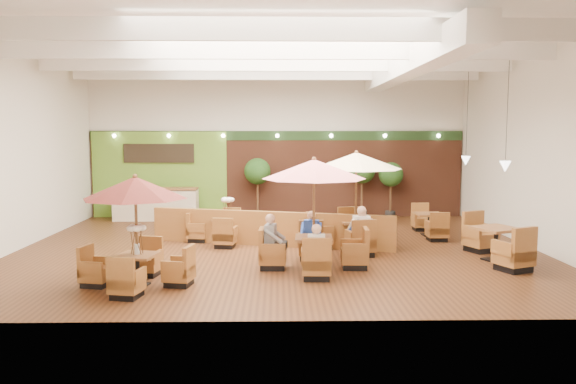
{
  "coord_description": "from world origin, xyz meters",
  "views": [
    {
      "loc": [
        0.01,
        -15.14,
        3.14
      ],
      "look_at": [
        0.3,
        0.5,
        1.5
      ],
      "focal_mm": 35.0,
      "sensor_mm": 36.0,
      "label": 1
    }
  ],
  "objects_px": {
    "table_2": "(354,178)",
    "diner_2": "(273,236)",
    "table_4": "(496,245)",
    "booth_divider": "(270,229)",
    "topiary_1": "(362,173)",
    "diner_3": "(361,228)",
    "topiary_0": "(257,174)",
    "diner_0": "(317,245)",
    "diner_1": "(311,230)",
    "table_0": "(136,210)",
    "table_1": "(314,193)",
    "diner_4": "(361,226)",
    "service_counter": "(156,204)",
    "table_3": "(220,227)",
    "topiary_2": "(391,177)",
    "table_5": "(429,225)"
  },
  "relations": [
    {
      "from": "service_counter",
      "to": "table_5",
      "type": "xyz_separation_m",
      "value": [
        9.08,
        -3.24,
        -0.25
      ]
    },
    {
      "from": "diner_0",
      "to": "diner_2",
      "type": "relative_size",
      "value": 0.91
    },
    {
      "from": "diner_2",
      "to": "diner_4",
      "type": "xyz_separation_m",
      "value": [
        2.25,
        1.32,
        0.0
      ]
    },
    {
      "from": "table_2",
      "to": "topiary_1",
      "type": "xyz_separation_m",
      "value": [
        1.03,
        5.33,
        -0.22
      ]
    },
    {
      "from": "topiary_0",
      "to": "diner_2",
      "type": "bearing_deg",
      "value": -85.37
    },
    {
      "from": "table_3",
      "to": "table_4",
      "type": "distance_m",
      "value": 7.52
    },
    {
      "from": "table_1",
      "to": "topiary_2",
      "type": "xyz_separation_m",
      "value": [
        3.32,
        7.63,
        -0.22
      ]
    },
    {
      "from": "table_5",
      "to": "booth_divider",
      "type": "bearing_deg",
      "value": -163.41
    },
    {
      "from": "table_2",
      "to": "service_counter",
      "type": "bearing_deg",
      "value": 131.53
    },
    {
      "from": "diner_3",
      "to": "table_0",
      "type": "bearing_deg",
      "value": -169.3
    },
    {
      "from": "table_1",
      "to": "topiary_0",
      "type": "distance_m",
      "value": 7.79
    },
    {
      "from": "table_1",
      "to": "table_2",
      "type": "height_order",
      "value": "table_2"
    },
    {
      "from": "table_0",
      "to": "diner_4",
      "type": "xyz_separation_m",
      "value": [
        5.02,
        2.75,
        -0.81
      ]
    },
    {
      "from": "service_counter",
      "to": "table_3",
      "type": "bearing_deg",
      "value": -56.35
    },
    {
      "from": "topiary_0",
      "to": "diner_3",
      "type": "xyz_separation_m",
      "value": [
        2.87,
        -6.31,
        -0.93
      ]
    },
    {
      "from": "table_4",
      "to": "diner_4",
      "type": "bearing_deg",
      "value": 146.02
    },
    {
      "from": "topiary_1",
      "to": "diner_2",
      "type": "xyz_separation_m",
      "value": [
        -3.21,
        -7.63,
        -0.94
      ]
    },
    {
      "from": "diner_1",
      "to": "table_3",
      "type": "bearing_deg",
      "value": -34.34
    },
    {
      "from": "table_0",
      "to": "topiary_0",
      "type": "relative_size",
      "value": 1.04
    },
    {
      "from": "booth_divider",
      "to": "diner_2",
      "type": "distance_m",
      "value": 2.71
    },
    {
      "from": "table_0",
      "to": "table_1",
      "type": "height_order",
      "value": "table_1"
    },
    {
      "from": "topiary_0",
      "to": "topiary_2",
      "type": "relative_size",
      "value": 1.07
    },
    {
      "from": "table_1",
      "to": "table_3",
      "type": "height_order",
      "value": "table_1"
    },
    {
      "from": "booth_divider",
      "to": "diner_4",
      "type": "distance_m",
      "value": 2.74
    },
    {
      "from": "diner_1",
      "to": "diner_3",
      "type": "height_order",
      "value": "diner_1"
    },
    {
      "from": "table_3",
      "to": "diner_3",
      "type": "height_order",
      "value": "table_3"
    },
    {
      "from": "table_4",
      "to": "diner_2",
      "type": "height_order",
      "value": "diner_2"
    },
    {
      "from": "diner_3",
      "to": "table_5",
      "type": "bearing_deg",
      "value": 30.49
    },
    {
      "from": "booth_divider",
      "to": "table_0",
      "type": "height_order",
      "value": "table_0"
    },
    {
      "from": "table_0",
      "to": "table_5",
      "type": "height_order",
      "value": "table_0"
    },
    {
      "from": "table_2",
      "to": "diner_3",
      "type": "height_order",
      "value": "table_2"
    },
    {
      "from": "table_2",
      "to": "diner_2",
      "type": "xyz_separation_m",
      "value": [
        -2.18,
        -2.3,
        -1.16
      ]
    },
    {
      "from": "service_counter",
      "to": "table_5",
      "type": "height_order",
      "value": "service_counter"
    },
    {
      "from": "table_1",
      "to": "service_counter",
      "type": "bearing_deg",
      "value": 127.99
    },
    {
      "from": "topiary_1",
      "to": "table_5",
      "type": "bearing_deg",
      "value": -65.43
    },
    {
      "from": "service_counter",
      "to": "topiary_2",
      "type": "xyz_separation_m",
      "value": [
        8.57,
        0.2,
        0.97
      ]
    },
    {
      "from": "diner_2",
      "to": "diner_4",
      "type": "distance_m",
      "value": 2.61
    },
    {
      "from": "service_counter",
      "to": "booth_divider",
      "type": "bearing_deg",
      "value": -48.55
    },
    {
      "from": "table_2",
      "to": "diner_4",
      "type": "bearing_deg",
      "value": -96.21
    },
    {
      "from": "table_4",
      "to": "diner_2",
      "type": "xyz_separation_m",
      "value": [
        -5.51,
        -0.73,
        0.37
      ]
    },
    {
      "from": "topiary_0",
      "to": "topiary_1",
      "type": "height_order",
      "value": "topiary_1"
    },
    {
      "from": "topiary_2",
      "to": "diner_2",
      "type": "distance_m",
      "value": 8.78
    },
    {
      "from": "table_2",
      "to": "diner_3",
      "type": "xyz_separation_m",
      "value": [
        0.07,
        -0.98,
        -1.19
      ]
    },
    {
      "from": "service_counter",
      "to": "table_3",
      "type": "distance_m",
      "value": 4.95
    },
    {
      "from": "table_4",
      "to": "diner_3",
      "type": "height_order",
      "value": "diner_3"
    },
    {
      "from": "table_1",
      "to": "table_3",
      "type": "bearing_deg",
      "value": 129.87
    },
    {
      "from": "table_1",
      "to": "diner_3",
      "type": "bearing_deg",
      "value": 48.3
    },
    {
      "from": "diner_3",
      "to": "diner_4",
      "type": "xyz_separation_m",
      "value": [
        0.0,
        0.0,
        0.04
      ]
    },
    {
      "from": "diner_4",
      "to": "table_2",
      "type": "bearing_deg",
      "value": 86.51
    },
    {
      "from": "table_4",
      "to": "diner_3",
      "type": "relative_size",
      "value": 4.08
    }
  ]
}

